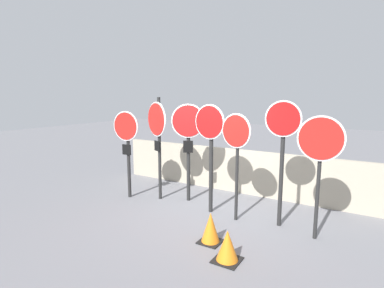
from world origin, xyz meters
The scene contains 11 objects.
ground_plane centered at (0.00, 0.00, 0.00)m, with size 40.00×40.00×0.00m, color slate.
fence_back centered at (0.00, 1.44, 0.57)m, with size 7.26×0.12×1.14m.
stop_sign_0 centered at (-2.20, -0.38, 1.49)m, with size 0.72×0.16×2.15m.
stop_sign_1 centered at (-1.49, -0.08, 1.71)m, with size 0.76×0.35×2.48m.
stop_sign_2 centered at (-0.79, 0.18, 1.63)m, with size 0.72×0.36×2.34m.
stop_sign_3 centered at (-0.02, -0.18, 1.62)m, with size 0.73×0.18×2.34m.
stop_sign_4 centered at (0.62, -0.29, 1.60)m, with size 0.67×0.19×2.18m.
stop_sign_5 centered at (1.46, -0.10, 1.70)m, with size 0.67×0.14×2.43m.
stop_sign_6 centered at (2.16, -0.33, 1.61)m, with size 0.77×0.12×2.19m.
traffic_cone_0 centered at (1.14, -1.76, 0.24)m, with size 0.41×0.41×0.49m.
traffic_cone_1 centered at (0.64, -1.37, 0.26)m, with size 0.38×0.38×0.53m.
Camera 1 is at (2.90, -5.68, 2.50)m, focal length 28.00 mm.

